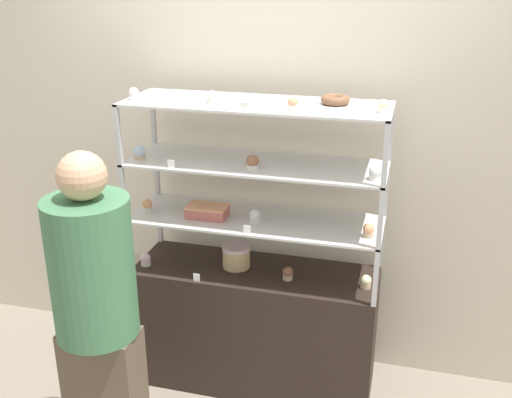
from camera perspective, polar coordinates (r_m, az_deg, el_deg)
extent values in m
plane|color=gray|center=(3.75, 0.00, -16.72)|extent=(20.00, 20.00, 0.00)
cube|color=beige|center=(3.47, 1.59, 4.34)|extent=(8.00, 0.05, 2.60)
cube|color=black|center=(3.54, 0.00, -12.02)|extent=(1.35, 0.45, 0.73)
cube|color=#B7B7BC|center=(3.68, -9.17, -1.76)|extent=(0.02, 0.02, 0.31)
cube|color=#B7B7BC|center=(3.39, 11.89, -3.99)|extent=(0.02, 0.02, 0.31)
cube|color=#B7B7BC|center=(3.32, -12.13, -4.52)|extent=(0.02, 0.02, 0.31)
cube|color=#B7B7BC|center=(3.00, 11.34, -7.37)|extent=(0.02, 0.02, 0.31)
cube|color=silver|center=(3.22, 0.00, -1.92)|extent=(1.35, 0.45, 0.01)
cube|color=#B7B7BC|center=(3.57, -9.46, 2.90)|extent=(0.02, 0.02, 0.31)
cube|color=#B7B7BC|center=(3.27, 12.30, 1.00)|extent=(0.02, 0.02, 0.31)
cube|color=#B7B7BC|center=(3.20, -12.56, 0.55)|extent=(0.02, 0.02, 0.31)
cube|color=#B7B7BC|center=(2.87, 11.78, -1.85)|extent=(0.02, 0.02, 0.31)
cube|color=silver|center=(3.11, 0.00, 3.40)|extent=(1.35, 0.45, 0.01)
cube|color=#B7B7BC|center=(3.48, -9.76, 7.80)|extent=(0.02, 0.02, 0.31)
cube|color=#B7B7BC|center=(3.18, 12.73, 6.32)|extent=(0.02, 0.02, 0.31)
cube|color=#B7B7BC|center=(3.11, -13.01, 5.97)|extent=(0.02, 0.02, 0.31)
cube|color=#B7B7BC|center=(2.76, 12.26, 4.16)|extent=(0.02, 0.02, 0.31)
cube|color=silver|center=(3.03, 0.00, 9.06)|extent=(1.35, 0.45, 0.01)
cylinder|color=#DBBC84|center=(3.37, -1.89, -5.61)|extent=(0.15, 0.15, 0.11)
cylinder|color=silver|center=(3.34, -1.90, -4.61)|extent=(0.16, 0.16, 0.02)
cube|color=#C66660|center=(3.23, -4.65, -1.25)|extent=(0.21, 0.13, 0.06)
cube|color=#E5996B|center=(3.22, -4.67, -0.71)|extent=(0.22, 0.13, 0.01)
cylinder|color=white|center=(3.45, -10.44, -6.01)|extent=(0.05, 0.05, 0.03)
sphere|color=silver|center=(3.44, -10.47, -5.56)|extent=(0.06, 0.06, 0.06)
cylinder|color=#CCB28C|center=(3.26, 3.04, -7.41)|extent=(0.05, 0.05, 0.03)
sphere|color=#8C5B42|center=(3.24, 3.05, -6.94)|extent=(0.06, 0.06, 0.06)
cylinder|color=#CCB28C|center=(3.22, 10.40, -8.09)|extent=(0.05, 0.05, 0.03)
sphere|color=#F4EAB2|center=(3.21, 10.43, -7.61)|extent=(0.06, 0.06, 0.06)
cube|color=white|center=(3.24, -5.69, -7.46)|extent=(0.04, 0.00, 0.04)
cylinder|color=white|center=(3.36, -10.29, -0.94)|extent=(0.05, 0.05, 0.03)
sphere|color=#E5996B|center=(3.34, -10.32, -0.47)|extent=(0.06, 0.06, 0.06)
cylinder|color=white|center=(3.16, -0.13, -2.03)|extent=(0.05, 0.05, 0.03)
sphere|color=white|center=(3.14, -0.13, -1.53)|extent=(0.06, 0.06, 0.06)
cylinder|color=#CCB28C|center=(3.04, 10.64, -3.32)|extent=(0.05, 0.05, 0.03)
sphere|color=#E5996B|center=(3.03, 10.68, -2.81)|extent=(0.06, 0.06, 0.06)
cube|color=white|center=(3.02, -0.86, -2.93)|extent=(0.04, 0.00, 0.04)
cylinder|color=#CCB28C|center=(3.23, -11.03, 3.99)|extent=(0.06, 0.06, 0.02)
sphere|color=silver|center=(3.22, -11.06, 4.49)|extent=(0.07, 0.07, 0.07)
cylinder|color=white|center=(3.01, -0.32, 3.11)|extent=(0.06, 0.06, 0.02)
sphere|color=#8C5B42|center=(3.00, -0.32, 3.64)|extent=(0.07, 0.07, 0.07)
cylinder|color=white|center=(2.90, 11.31, 2.02)|extent=(0.06, 0.06, 0.02)
sphere|color=white|center=(2.89, 11.35, 2.57)|extent=(0.07, 0.07, 0.07)
cube|color=white|center=(3.04, -8.09, 3.30)|extent=(0.04, 0.00, 0.04)
cylinder|color=white|center=(3.16, -11.53, 9.48)|extent=(0.05, 0.05, 0.03)
sphere|color=silver|center=(3.15, -11.56, 9.95)|extent=(0.05, 0.05, 0.05)
cylinder|color=beige|center=(3.02, -4.23, 9.33)|extent=(0.05, 0.05, 0.03)
sphere|color=white|center=(3.02, -4.25, 9.81)|extent=(0.05, 0.05, 0.05)
cylinder|color=white|center=(2.86, 3.53, 8.69)|extent=(0.05, 0.05, 0.03)
sphere|color=#E5996B|center=(2.86, 3.54, 9.20)|extent=(0.05, 0.05, 0.05)
cylinder|color=white|center=(2.87, 11.97, 8.29)|extent=(0.05, 0.05, 0.03)
sphere|color=#F4EAB2|center=(2.86, 12.01, 8.80)|extent=(0.05, 0.05, 0.05)
cube|color=white|center=(2.83, -1.03, 8.77)|extent=(0.04, 0.00, 0.04)
torus|color=brown|center=(3.01, 7.56, 9.35)|extent=(0.14, 0.14, 0.04)
cube|color=brown|center=(3.12, -14.07, -17.87)|extent=(0.36, 0.20, 0.75)
cylinder|color=#3F724C|center=(2.74, -15.35, -6.40)|extent=(0.37, 0.37, 0.65)
sphere|color=tan|center=(2.58, -16.26, 2.13)|extent=(0.21, 0.21, 0.21)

